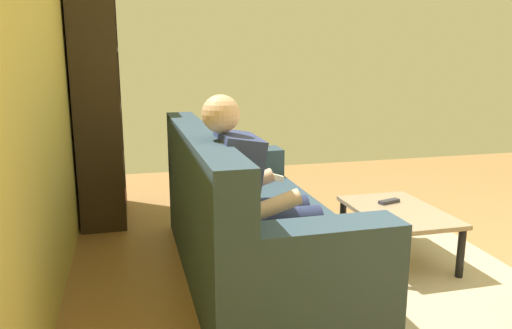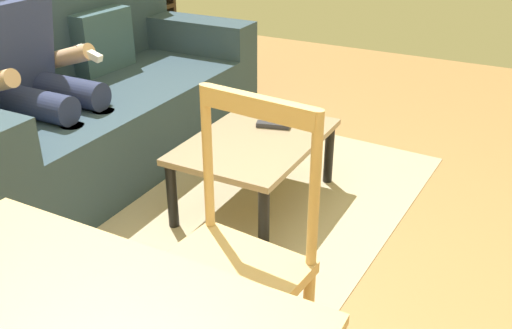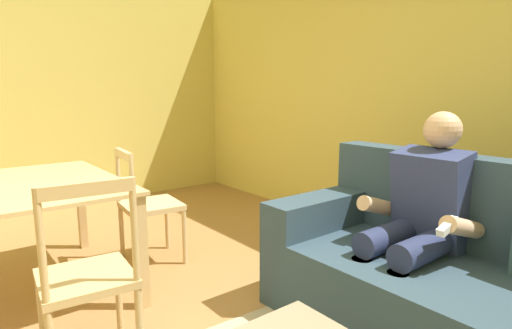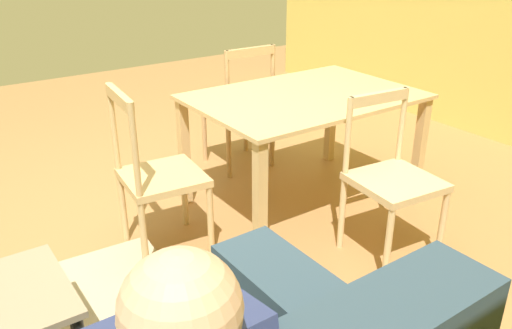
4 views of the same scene
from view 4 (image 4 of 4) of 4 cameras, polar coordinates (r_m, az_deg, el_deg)
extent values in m
plane|color=#9E7042|center=(3.16, -10.49, -8.46)|extent=(8.36, 8.36, 0.00)
sphere|color=#DBAD89|center=(0.90, -8.18, -15.36)|extent=(0.21, 0.21, 0.21)
cylinder|color=black|center=(2.68, -21.65, -12.22)|extent=(0.05, 0.05, 0.34)
cube|color=tan|center=(3.31, 5.27, 7.33)|extent=(1.38, 0.95, 0.02)
cube|color=tan|center=(4.13, 8.13, 5.19)|extent=(0.06, 0.06, 0.72)
cube|color=tan|center=(3.44, -7.78, 1.28)|extent=(0.06, 0.06, 0.72)
cube|color=tan|center=(3.60, 17.28, 1.40)|extent=(0.06, 0.06, 0.72)
cube|color=tan|center=(2.78, 0.43, -4.31)|extent=(0.06, 0.06, 0.72)
cube|color=#D1B27F|center=(2.90, 14.88, -1.84)|extent=(0.46, 0.46, 0.04)
cylinder|color=#D1B27F|center=(2.77, 14.14, -8.41)|extent=(0.04, 0.04, 0.45)
cylinder|color=#D1B27F|center=(3.01, 19.54, -6.29)|extent=(0.04, 0.04, 0.45)
cylinder|color=#D1B27F|center=(3.01, 9.32, -5.13)|extent=(0.04, 0.04, 0.45)
cylinder|color=#D1B27F|center=(3.24, 14.67, -3.44)|extent=(0.04, 0.04, 0.45)
cylinder|color=#D1B27F|center=(2.82, 9.92, 2.86)|extent=(0.03, 0.03, 0.45)
cylinder|color=#D1B27F|center=(3.06, 15.54, 4.04)|extent=(0.03, 0.03, 0.45)
cube|color=#D1B27F|center=(2.88, 13.20, 7.08)|extent=(0.38, 0.08, 0.06)
cube|color=tan|center=(2.92, -10.07, -1.38)|extent=(0.46, 0.46, 0.04)
cylinder|color=tan|center=(2.92, -4.96, -5.95)|extent=(0.04, 0.04, 0.44)
cylinder|color=tan|center=(3.23, -7.78, -2.97)|extent=(0.04, 0.04, 0.44)
cylinder|color=tan|center=(2.81, -12.07, -7.74)|extent=(0.04, 0.04, 0.44)
cylinder|color=tan|center=(3.13, -14.24, -4.45)|extent=(0.04, 0.04, 0.44)
cylinder|color=tan|center=(2.60, -12.97, 1.26)|extent=(0.03, 0.03, 0.51)
cylinder|color=tan|center=(2.94, -15.17, 3.75)|extent=(0.03, 0.03, 0.51)
cube|color=tan|center=(2.70, -14.62, 7.02)|extent=(0.07, 0.38, 0.06)
cube|color=tan|center=(3.99, -2.05, 6.02)|extent=(0.43, 0.43, 0.04)
cylinder|color=tan|center=(4.31, -1.13, 4.30)|extent=(0.04, 0.04, 0.44)
cylinder|color=tan|center=(4.14, -5.62, 3.32)|extent=(0.04, 0.04, 0.44)
cylinder|color=tan|center=(4.01, 1.73, 2.75)|extent=(0.04, 0.04, 0.44)
cylinder|color=tan|center=(3.82, -2.98, 1.63)|extent=(0.04, 0.04, 0.44)
cylinder|color=tan|center=(3.87, 1.82, 9.25)|extent=(0.03, 0.03, 0.50)
cylinder|color=tan|center=(3.67, -3.14, 8.43)|extent=(0.03, 0.03, 0.50)
cube|color=tan|center=(3.71, -0.62, 12.11)|extent=(0.38, 0.05, 0.06)
camera|label=1|loc=(2.97, 53.16, 9.85)|focal=35.11mm
camera|label=2|loc=(3.82, 0.15, 21.26)|focal=39.66mm
camera|label=3|loc=(3.09, -52.38, 8.44)|focal=29.16mm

